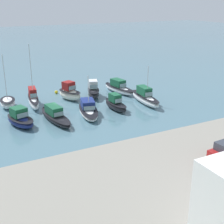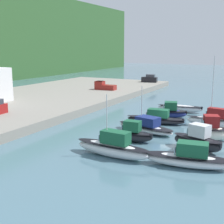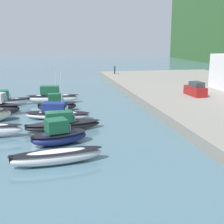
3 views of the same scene
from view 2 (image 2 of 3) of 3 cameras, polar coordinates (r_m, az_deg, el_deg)
ground_plane at (r=42.75m, az=10.11°, el=-2.89°), size 320.00×320.00×0.00m
quay_promenade at (r=57.94m, az=-18.34°, el=1.15°), size 92.11×29.50×1.22m
moored_boat_0 at (r=31.01m, az=0.11°, el=-6.44°), size 2.51×8.32×6.22m
moored_boat_1 at (r=36.09m, az=3.42°, el=-4.00°), size 2.03×5.49×2.45m
moored_boat_2 at (r=40.05m, az=6.17°, el=-2.68°), size 4.40×8.53×5.91m
moored_boat_3 at (r=44.83m, az=8.04°, el=-1.16°), size 3.04×8.61×2.11m
moored_boat_4 at (r=48.90m, az=10.42°, el=0.03°), size 3.80×5.95×2.48m
moored_boat_5 at (r=53.45m, az=12.32°, el=0.68°), size 2.52×7.71×1.23m
moored_boat_6 at (r=29.31m, az=13.83°, el=-8.19°), size 3.33×8.13×2.34m
moored_boat_7 at (r=34.11m, az=15.33°, el=-5.05°), size 3.67×5.94×2.85m
moored_boat_8 at (r=37.91m, az=17.29°, el=-3.37°), size 3.69×5.24×3.02m
moored_boat_9 at (r=43.84m, az=18.38°, el=-1.54°), size 2.55×8.00×9.67m
parked_car_1 at (r=87.07m, az=6.89°, el=6.04°), size 2.33×4.40×2.16m
pickup_truck_0 at (r=71.11m, az=-1.52°, el=4.78°), size 2.29×4.86×1.90m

